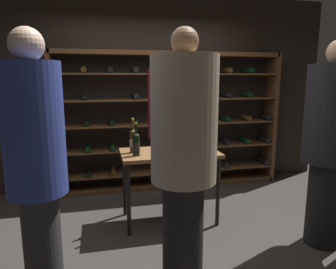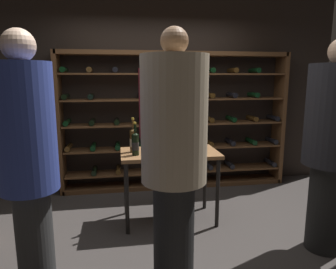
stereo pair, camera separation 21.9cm
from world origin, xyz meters
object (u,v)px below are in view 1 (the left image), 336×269
Objects in this scene: person_bystander_dark_jacket at (184,150)px; wine_bottle_green_slim at (133,140)px; person_bystander_red_print at (331,137)px; wine_rack at (170,121)px; person_guest_blue_shirt at (36,159)px; tasting_table at (169,160)px; wine_glass_stemmed_right at (176,142)px; wine_glass_stemmed_center at (201,140)px; wine_bottle_black_capsule at (136,144)px.

wine_bottle_green_slim is (-0.25, 1.15, -0.14)m from person_bystander_dark_jacket.
wine_rack is at bearing 118.17° from person_bystander_red_print.
person_guest_blue_shirt is 0.99× the size of person_bystander_red_print.
person_bystander_dark_jacket is at bearing -97.74° from tasting_table.
wine_glass_stemmed_right and wine_glass_stemmed_center have the same top height.
person_bystander_red_print is (1.53, 0.27, -0.02)m from person_bystander_dark_jacket.
person_bystander_red_print is at bearing -43.02° from wine_glass_stemmed_center.
person_bystander_dark_jacket is 1.32m from wine_glass_stemmed_center.
wine_rack is 9.36× the size of wine_bottle_black_capsule.
wine_bottle_green_slim is at bearing 177.83° from wine_glass_stemmed_right.
person_bystander_dark_jacket reaches higher than wine_glass_stemmed_right.
wine_bottle_green_slim is (-0.40, 0.05, 0.23)m from tasting_table.
person_guest_blue_shirt is at bearing -130.22° from wine_bottle_black_capsule.
person_guest_blue_shirt is 14.85× the size of wine_glass_stemmed_center.
wine_rack is 1.69× the size of person_bystander_red_print.
person_bystander_red_print is at bearing -33.70° from wine_glass_stemmed_right.
person_bystander_dark_jacket reaches higher than person_bystander_red_print.
wine_bottle_black_capsule is 0.48m from wine_glass_stemmed_right.
wine_bottle_black_capsule is at bearing 155.66° from person_guest_blue_shirt.
wine_bottle_black_capsule is 0.80m from wine_glass_stemmed_center.
person_guest_blue_shirt reaches higher than wine_bottle_green_slim.
wine_rack reaches higher than wine_bottle_black_capsule.
wine_glass_stemmed_right is at bearing 145.01° from person_bystander_red_print.
person_bystander_dark_jacket is at bearing -114.85° from wine_glass_stemmed_center.
wine_bottle_green_slim is at bearing -177.89° from wine_glass_stemmed_center.
wine_rack reaches higher than person_bystander_dark_jacket.
person_guest_blue_shirt is 1.05m from person_bystander_dark_jacket.
wine_rack reaches higher than wine_bottle_green_slim.
person_guest_blue_shirt is 14.82× the size of wine_glass_stemmed_right.
person_bystander_dark_jacket is 1.55m from person_bystander_red_print.
wine_glass_stemmed_right is (1.28, 1.09, -0.17)m from person_guest_blue_shirt.
wine_bottle_green_slim is at bearing 96.01° from wine_bottle_black_capsule.
wine_glass_stemmed_right is at bearing -100.01° from wine_rack.
wine_glass_stemmed_right is (0.48, -0.02, -0.04)m from wine_bottle_green_slim.
person_guest_blue_shirt is (-1.20, -1.06, 0.37)m from tasting_table.
person_bystander_dark_jacket reaches higher than person_guest_blue_shirt.
wine_glass_stemmed_center is at bearing 10.85° from tasting_table.
wine_rack is at bearing 57.88° from wine_bottle_green_slim.
person_bystander_red_print reaches higher than tasting_table.
person_bystander_dark_jacket is 5.19× the size of wine_bottle_green_slim.
person_guest_blue_shirt reaches higher than wine_glass_stemmed_center.
wine_bottle_black_capsule is (-1.76, 0.74, -0.14)m from person_bystander_red_print.
wine_bottle_black_capsule reaches higher than wine_glass_stemmed_center.
wine_bottle_black_capsule is at bearing -167.24° from wine_glass_stemmed_center.
tasting_table is at bearing 147.42° from person_bystander_red_print.
wine_bottle_green_slim is 0.48m from wine_glass_stemmed_right.
person_guest_blue_shirt is at bearing -125.70° from wine_bottle_green_slim.
wine_bottle_black_capsule reaches higher than wine_glass_stemmed_right.
wine_glass_stemmed_center is at bearing 12.76° from wine_bottle_black_capsule.
wine_rack is 1.39m from wine_bottle_black_capsule.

